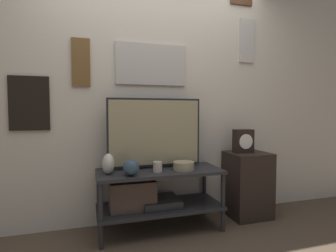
% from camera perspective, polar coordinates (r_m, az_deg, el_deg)
% --- Properties ---
extents(ground_plane, '(12.00, 12.00, 0.00)m').
position_cam_1_polar(ground_plane, '(2.48, 0.09, -24.15)').
color(ground_plane, '#4C3D2D').
extents(wall_back, '(6.40, 0.08, 2.70)m').
position_cam_1_polar(wall_back, '(2.76, -3.42, 7.73)').
color(wall_back, beige).
rests_on(wall_back, ground_plane).
extents(media_console, '(1.18, 0.48, 0.58)m').
position_cam_1_polar(media_console, '(2.57, -4.05, -14.37)').
color(media_console, '#232326').
rests_on(media_console, ground_plane).
extents(television, '(0.93, 0.05, 0.69)m').
position_cam_1_polar(television, '(2.58, -2.86, -1.40)').
color(television, black).
rests_on(television, media_console).
extents(vase_wide_bowl, '(0.20, 0.20, 0.08)m').
position_cam_1_polar(vase_wide_bowl, '(2.53, 3.42, -8.63)').
color(vase_wide_bowl, tan).
rests_on(vase_wide_bowl, media_console).
extents(vase_urn_stoneware, '(0.11, 0.15, 0.18)m').
position_cam_1_polar(vase_urn_stoneware, '(2.41, -12.87, -8.03)').
color(vase_urn_stoneware, beige).
rests_on(vase_urn_stoneware, media_console).
extents(vase_round_glass, '(0.14, 0.14, 0.14)m').
position_cam_1_polar(vase_round_glass, '(2.32, -8.06, -8.96)').
color(vase_round_glass, '#2D4251').
rests_on(vase_round_glass, media_console).
extents(candle_jar, '(0.09, 0.09, 0.10)m').
position_cam_1_polar(candle_jar, '(2.44, -2.29, -8.86)').
color(candle_jar, '#C1B29E').
rests_on(candle_jar, media_console).
extents(side_table, '(0.43, 0.39, 0.70)m').
position_cam_1_polar(side_table, '(3.04, 16.90, -12.04)').
color(side_table, black).
rests_on(side_table, ground_plane).
extents(mantel_clock, '(0.21, 0.11, 0.25)m').
position_cam_1_polar(mantel_clock, '(2.93, 16.07, -3.16)').
color(mantel_clock, black).
rests_on(mantel_clock, side_table).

